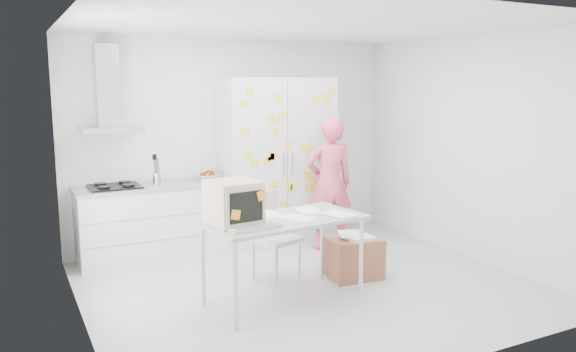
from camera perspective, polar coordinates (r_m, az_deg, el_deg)
name	(u,v)px	position (r m, az deg, el deg)	size (l,w,h in m)	color
floor	(308,286)	(6.10, 1.99, -11.10)	(4.50, 4.00, 0.02)	silver
walls	(277,152)	(6.40, -1.08, 2.43)	(4.52, 4.01, 2.70)	white
ceiling	(309,24)	(5.75, 2.15, 15.14)	(4.50, 4.00, 0.02)	white
counter_run	(154,220)	(7.07, -13.41, -4.41)	(1.84, 0.63, 1.28)	white
range_hood	(108,98)	(6.92, -17.82, 7.56)	(0.70, 0.48, 1.01)	silver
tall_cabinet	(276,161)	(7.48, -1.20, 1.49)	(1.50, 0.68, 2.20)	silver
person	(329,184)	(7.21, 4.20, -0.78)	(0.63, 0.41, 1.72)	#DC556A
desk	(253,211)	(5.27, -3.58, -3.59)	(1.64, 0.96, 1.24)	#AFB7BA
chair	(271,231)	(6.12, -1.71, -5.57)	(0.55, 0.55, 0.96)	silver
cardboard_box	(354,257)	(6.30, 6.69, -8.16)	(0.61, 0.51, 0.49)	#955F40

